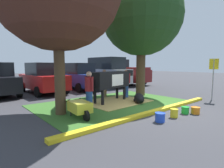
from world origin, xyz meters
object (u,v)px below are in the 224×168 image
(person_visitor_near, at_px, (89,90))
(sedan_blue, at_px, (79,76))
(bucket_blue, at_px, (160,117))
(bucket_green, at_px, (185,110))
(bucket_yellow, at_px, (174,113))
(suv_dark_grey, at_px, (106,72))
(shade_tree_right, at_px, (142,16))
(cow_holstein, at_px, (112,80))
(person_visitor_far, at_px, (126,83))
(wheelbarrow, at_px, (80,107))
(sedan_red, at_px, (43,78))
(calf_lying, at_px, (139,98))
(parking_sign, at_px, (214,71))
(bucket_orange, at_px, (195,110))
(pickup_truck_black, at_px, (122,73))
(person_handler, at_px, (104,82))

(person_visitor_near, height_order, sedan_blue, sedan_blue)
(bucket_blue, relative_size, bucket_green, 1.14)
(bucket_yellow, relative_size, suv_dark_grey, 0.07)
(shade_tree_right, distance_m, bucket_blue, 6.88)
(bucket_yellow, relative_size, sedan_blue, 0.07)
(cow_holstein, xyz_separation_m, person_visitor_far, (1.32, 0.29, -0.26))
(person_visitor_far, bearing_deg, wheelbarrow, -157.18)
(sedan_red, bearing_deg, cow_holstein, -72.57)
(calf_lying, height_order, bucket_green, calf_lying)
(person_visitor_near, relative_size, parking_sign, 0.74)
(bucket_orange, bearing_deg, suv_dark_grey, 72.07)
(cow_holstein, bearing_deg, bucket_blue, -104.10)
(cow_holstein, relative_size, bucket_orange, 9.15)
(bucket_blue, distance_m, pickup_truck_black, 11.84)
(calf_lying, bearing_deg, parking_sign, -29.37)
(cow_holstein, bearing_deg, person_visitor_near, -156.65)
(parking_sign, bearing_deg, person_visitor_near, 159.97)
(bucket_blue, relative_size, suv_dark_grey, 0.07)
(shade_tree_right, height_order, cow_holstein, shade_tree_right)
(bucket_orange, height_order, pickup_truck_black, pickup_truck_black)
(sedan_blue, bearing_deg, wheelbarrow, -119.70)
(person_visitor_near, relative_size, pickup_truck_black, 0.30)
(wheelbarrow, bearing_deg, pickup_truck_black, 38.69)
(shade_tree_right, height_order, bucket_green, shade_tree_right)
(bucket_blue, bearing_deg, parking_sign, 3.87)
(sedan_red, bearing_deg, bucket_orange, -73.82)
(wheelbarrow, xyz_separation_m, sedan_blue, (3.79, 6.64, 0.60))
(cow_holstein, height_order, bucket_yellow, cow_holstein)
(bucket_orange, xyz_separation_m, sedan_red, (-2.61, 9.00, 0.84))
(bucket_orange, bearing_deg, calf_lying, 93.21)
(bucket_green, distance_m, suv_dark_grey, 9.62)
(bucket_green, distance_m, pickup_truck_black, 11.00)
(bucket_yellow, relative_size, pickup_truck_black, 0.06)
(bucket_blue, height_order, sedan_red, sedan_red)
(shade_tree_right, bearing_deg, calf_lying, -141.17)
(parking_sign, height_order, bucket_green, parking_sign)
(calf_lying, distance_m, person_handler, 2.44)
(person_visitor_near, distance_m, wheelbarrow, 1.06)
(bucket_green, bearing_deg, suv_dark_grey, 69.95)
(bucket_blue, distance_m, bucket_orange, 1.89)
(wheelbarrow, bearing_deg, bucket_blue, -49.86)
(shade_tree_right, xyz_separation_m, cow_holstein, (-2.56, -0.29, -3.65))
(bucket_green, bearing_deg, calf_lying, 86.87)
(parking_sign, xyz_separation_m, sedan_red, (-6.07, 8.32, -0.57))
(shade_tree_right, xyz_separation_m, suv_dark_grey, (1.41, 5.13, -3.50))
(bucket_yellow, bearing_deg, bucket_green, -1.51)
(parking_sign, relative_size, bucket_yellow, 7.02)
(person_visitor_far, bearing_deg, pickup_truck_black, 47.75)
(cow_holstein, distance_m, person_visitor_far, 1.38)
(shade_tree_right, height_order, calf_lying, shade_tree_right)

